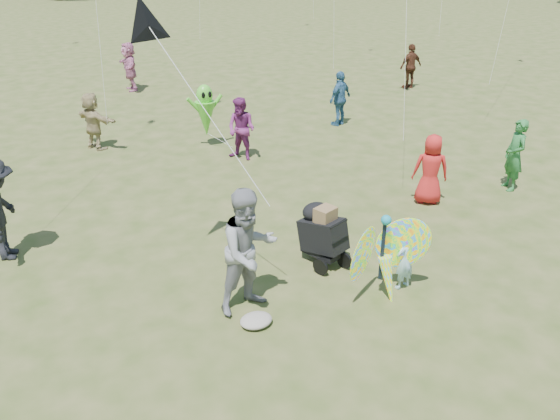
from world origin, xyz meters
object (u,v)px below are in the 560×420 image
at_px(adult_man, 249,251).
at_px(crowd_a, 431,169).
at_px(crowd_c, 340,99).
at_px(crowd_h, 411,66).
at_px(alien_kite, 206,113).
at_px(crowd_d, 93,121).
at_px(crowd_f, 515,155).
at_px(butterfly_kite, 385,258).
at_px(child_girl, 405,261).
at_px(crowd_b, 0,210).
at_px(crowd_j, 130,67).
at_px(crowd_e, 241,129).
at_px(jogging_stroller, 322,230).

distance_m(adult_man, crowd_a, 5.32).
bearing_deg(crowd_c, adult_man, 27.13).
height_order(crowd_h, alien_kite, alien_kite).
xyz_separation_m(crowd_c, crowd_d, (-7.15, 1.11, -0.05)).
distance_m(crowd_d, crowd_f, 10.71).
relative_size(crowd_c, crowd_h, 0.99).
bearing_deg(butterfly_kite, adult_man, 161.07).
height_order(child_girl, crowd_b, crowd_b).
xyz_separation_m(crowd_h, crowd_j, (-9.75, 4.46, 0.06)).
relative_size(crowd_d, crowd_j, 0.87).
relative_size(crowd_e, crowd_h, 0.97).
xyz_separation_m(crowd_h, alien_kite, (-9.31, -2.97, 0.13)).
relative_size(adult_man, crowd_c, 1.20).
bearing_deg(crowd_b, butterfly_kite, -114.74).
relative_size(crowd_b, butterfly_kite, 1.07).
xyz_separation_m(crowd_b, alien_kite, (5.18, 4.03, 0.04)).
relative_size(child_girl, butterfly_kite, 0.58).
relative_size(crowd_f, crowd_h, 0.98).
relative_size(crowd_f, jogging_stroller, 1.45).
distance_m(crowd_a, crowd_c, 5.80).
bearing_deg(crowd_j, crowd_b, -19.74).
bearing_deg(butterfly_kite, crowd_a, 39.76).
bearing_deg(butterfly_kite, crowd_h, 50.13).
xyz_separation_m(crowd_d, alien_kite, (2.79, -1.22, 0.19)).
xyz_separation_m(crowd_e, alien_kite, (-0.50, 1.31, 0.16)).
relative_size(crowd_a, crowd_h, 0.91).
bearing_deg(crowd_h, crowd_d, 5.17).
bearing_deg(alien_kite, child_girl, -85.89).
distance_m(butterfly_kite, alien_kite, 8.05).
bearing_deg(crowd_b, crowd_a, -88.00).
bearing_deg(crowd_f, crowd_d, -111.74).
relative_size(child_girl, alien_kite, 0.58).
height_order(child_girl, crowd_h, crowd_h).
bearing_deg(crowd_d, butterfly_kite, 168.76).
distance_m(child_girl, butterfly_kite, 0.50).
xyz_separation_m(crowd_e, crowd_f, (4.78, -4.51, 0.01)).
xyz_separation_m(adult_man, crowd_d, (-0.91, 8.57, -0.22)).
bearing_deg(crowd_e, crowd_j, 151.43).
relative_size(child_girl, crowd_c, 0.61).
height_order(crowd_j, butterfly_kite, crowd_j).
bearing_deg(jogging_stroller, crowd_e, 62.06).
bearing_deg(adult_man, crowd_e, 58.22).
bearing_deg(jogging_stroller, crowd_c, 35.62).
height_order(crowd_a, alien_kite, alien_kite).
distance_m(crowd_a, crowd_h, 10.54).
relative_size(crowd_d, butterfly_kite, 0.90).
xyz_separation_m(crowd_j, alien_kite, (0.44, -7.43, 0.07)).
height_order(crowd_d, crowd_j, crowd_j).
xyz_separation_m(crowd_a, crowd_e, (-2.61, 4.24, 0.04)).
height_order(butterfly_kite, alien_kite, alien_kite).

